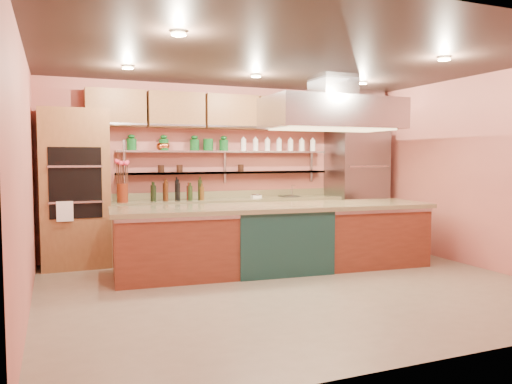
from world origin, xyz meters
name	(u,v)px	position (x,y,z in m)	size (l,w,h in m)	color
floor	(292,287)	(0.00, 0.00, -0.01)	(6.00, 5.00, 0.02)	gray
ceiling	(293,59)	(0.00, 0.00, 2.80)	(6.00, 5.00, 0.02)	black
wall_back	(227,170)	(0.00, 2.50, 1.40)	(6.00, 0.04, 2.80)	#CC6D60
wall_front	(437,184)	(0.00, -2.50, 1.40)	(6.00, 0.04, 2.80)	#CC6D60
wall_left	(25,178)	(-3.00, 0.00, 1.40)	(0.04, 5.00, 2.80)	#CC6D60
wall_right	(477,172)	(3.00, 0.00, 1.40)	(0.04, 5.00, 2.80)	#CC6D60
oven_stack	(75,189)	(-2.45, 2.18, 1.15)	(0.95, 0.64, 2.30)	brown
refrigerator	(356,188)	(2.35, 2.14, 1.05)	(0.95, 0.72, 2.10)	gray
back_counter	(230,227)	(-0.05, 2.20, 0.47)	(3.84, 0.64, 0.93)	tan
wall_shelf_lower	(227,173)	(-0.05, 2.37, 1.35)	(3.60, 0.26, 0.03)	#A5A7AC
wall_shelf_upper	(227,152)	(-0.05, 2.37, 1.70)	(3.60, 0.26, 0.03)	#A5A7AC
upper_cabinets	(230,112)	(0.00, 2.32, 2.35)	(4.60, 0.36, 0.55)	brown
range_hood	(333,113)	(1.08, 0.88, 2.25)	(2.00, 1.00, 0.45)	#A5A7AC
ceiling_downlights	(286,64)	(0.00, 0.20, 2.77)	(4.00, 2.80, 0.02)	#FFE5A5
island	(276,238)	(0.18, 0.88, 0.47)	(4.46, 0.97, 0.93)	brown
flower_vase	(123,193)	(-1.78, 2.15, 1.07)	(0.16, 0.16, 0.29)	maroon
oil_bottle_cluster	(178,192)	(-0.94, 2.15, 1.07)	(0.88, 0.25, 0.28)	black
kitchen_scale	(256,195)	(0.39, 2.15, 0.97)	(0.15, 0.12, 0.09)	white
bar_faucet	(292,191)	(1.10, 2.25, 1.03)	(0.03, 0.03, 0.19)	white
copper_kettle	(161,146)	(-1.14, 2.37, 1.78)	(0.16, 0.16, 0.13)	#C85B2E
green_canister	(208,145)	(-0.37, 2.37, 1.81)	(0.16, 0.16, 0.19)	#104D1B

